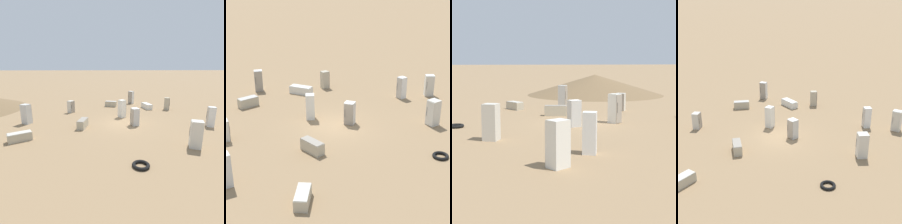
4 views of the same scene
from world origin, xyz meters
The scene contains 14 objects.
ground_plane centered at (0.00, 0.00, 0.00)m, with size 1000.00×1000.00×0.00m, color #937551.
discarded_fridge_0 centered at (1.11, 9.35, 0.95)m, with size 0.95×0.99×1.89m.
discarded_fridge_1 centered at (-3.23, 8.35, 0.32)m, with size 1.36×1.75×0.65m.
discarded_fridge_2 centered at (9.85, -2.67, 0.94)m, with size 0.90×0.90×1.87m.
discarded_fridge_3 centered at (5.10, 5.66, 0.71)m, with size 0.90×0.88×1.42m.
discarded_fridge_4 centered at (-0.49, -0.86, 0.82)m, with size 0.80×0.77×1.63m.
discarded_fridge_5 centered at (6.26, -4.05, 0.34)m, with size 2.02×1.03×0.68m.
discarded_fridge_6 centered at (2.42, -0.12, 0.95)m, with size 0.90×0.92×1.90m.
discarded_fridge_7 centered at (-5.57, -3.82, 0.93)m, with size 0.95×0.97×1.86m.
discarded_fridge_8 centered at (-0.65, 3.94, 0.38)m, with size 1.71×0.98×0.77m.
discarded_fridge_10 centered at (8.02, 0.56, 0.38)m, with size 1.11×1.68×0.76m.
discarded_fridge_11 centered at (-1.55, -7.65, 0.92)m, with size 0.76×0.79×1.83m.
discarded_fridge_12 centered at (5.33, -6.40, 0.78)m, with size 0.77×0.82×1.56m.
scrap_tire centered at (-7.55, 0.42, 0.09)m, with size 0.98×0.98×0.19m.
Camera 1 is at (-15.81, 2.85, 5.18)m, focal length 28.00 mm.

